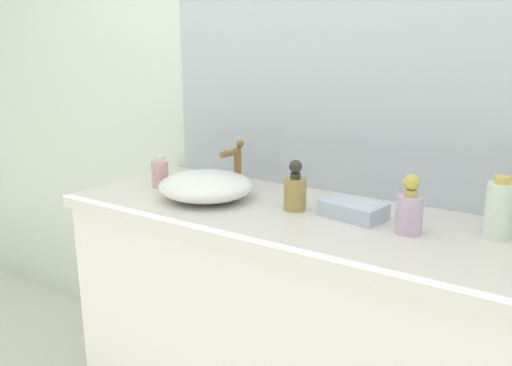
% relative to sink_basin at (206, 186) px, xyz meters
% --- Properties ---
extents(bathroom_wall_rear, '(6.00, 0.06, 2.60)m').
position_rel_sink_basin_xyz_m(bathroom_wall_rear, '(0.30, 0.37, 0.37)').
color(bathroom_wall_rear, silver).
rests_on(bathroom_wall_rear, ground).
extents(vanity_counter, '(1.66, 0.59, 0.89)m').
position_rel_sink_basin_xyz_m(vanity_counter, '(0.39, 0.04, -0.49)').
color(vanity_counter, silver).
rests_on(vanity_counter, ground).
extents(wall_mirror_panel, '(1.53, 0.01, 1.27)m').
position_rel_sink_basin_xyz_m(wall_mirror_panel, '(0.39, 0.33, 0.59)').
color(wall_mirror_panel, '#B2BCC6').
rests_on(wall_mirror_panel, vanity_counter).
extents(sink_basin, '(0.33, 0.32, 0.09)m').
position_rel_sink_basin_xyz_m(sink_basin, '(0.00, 0.00, 0.00)').
color(sink_basin, white).
rests_on(sink_basin, vanity_counter).
extents(faucet, '(0.03, 0.13, 0.18)m').
position_rel_sink_basin_xyz_m(faucet, '(0.00, 0.18, 0.06)').
color(faucet, brown).
rests_on(faucet, vanity_counter).
extents(soap_dispenser, '(0.07, 0.07, 0.17)m').
position_rel_sink_basin_xyz_m(soap_dispenser, '(0.69, 0.04, 0.02)').
color(soap_dispenser, '#C7A9C8').
rests_on(soap_dispenser, vanity_counter).
extents(lotion_bottle, '(0.06, 0.06, 0.12)m').
position_rel_sink_basin_xyz_m(lotion_bottle, '(-0.24, 0.03, 0.01)').
color(lotion_bottle, '#DD9FA3').
rests_on(lotion_bottle, vanity_counter).
extents(perfume_bottle, '(0.07, 0.07, 0.16)m').
position_rel_sink_basin_xyz_m(perfume_bottle, '(0.32, 0.06, 0.02)').
color(perfume_bottle, '#A38748').
rests_on(perfume_bottle, vanity_counter).
extents(spray_can, '(0.07, 0.07, 0.17)m').
position_rel_sink_basin_xyz_m(spray_can, '(0.90, 0.14, 0.03)').
color(spray_can, white).
rests_on(spray_can, vanity_counter).
extents(folded_hand_towel, '(0.21, 0.15, 0.05)m').
position_rel_sink_basin_xyz_m(folded_hand_towel, '(0.50, 0.09, -0.02)').
color(folded_hand_towel, silver).
rests_on(folded_hand_towel, vanity_counter).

